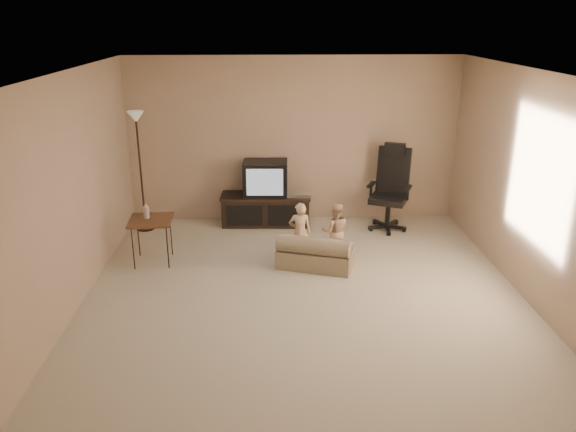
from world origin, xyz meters
The scene contains 9 objects.
floor centered at (0.00, 0.00, 0.00)m, with size 5.50×5.50×0.00m, color beige.
room_shell centered at (0.00, 0.00, 1.52)m, with size 5.50×5.50×5.50m.
tv_stand centered at (-0.43, 2.49, 0.41)m, with size 1.39×0.57×0.99m.
office_chair centered at (1.41, 2.24, 0.46)m, with size 0.77×0.79×1.27m.
side_table centered at (-1.90, 1.12, 0.57)m, with size 0.56×0.56×0.80m.
floor_lamp centered at (-2.25, 2.34, 1.29)m, with size 0.27×0.27×1.77m.
child_sofa centered at (0.19, 0.86, 0.18)m, with size 1.04×0.78×0.46m.
toddler_left centered at (0.01, 1.08, 0.40)m, with size 0.29×0.21×0.80m, color #DFB28B.
toddler_right centered at (0.47, 1.15, 0.38)m, with size 0.37×0.20×0.76m, color #DFB28B.
Camera 1 is at (-0.40, -5.65, 3.04)m, focal length 35.00 mm.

